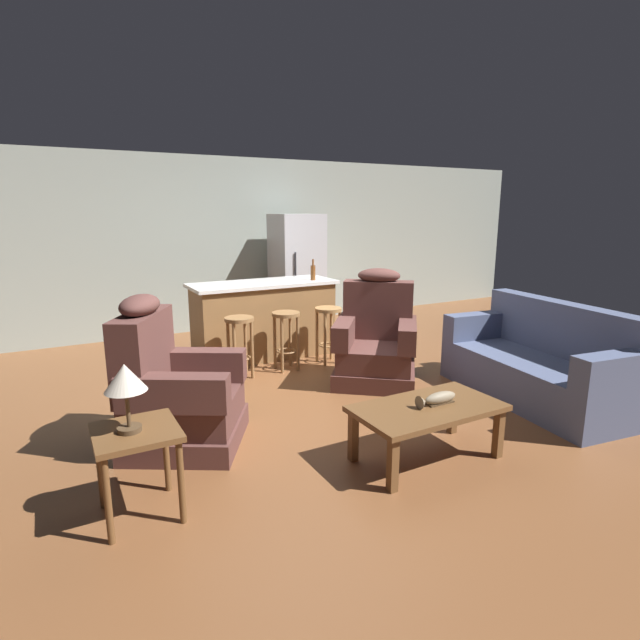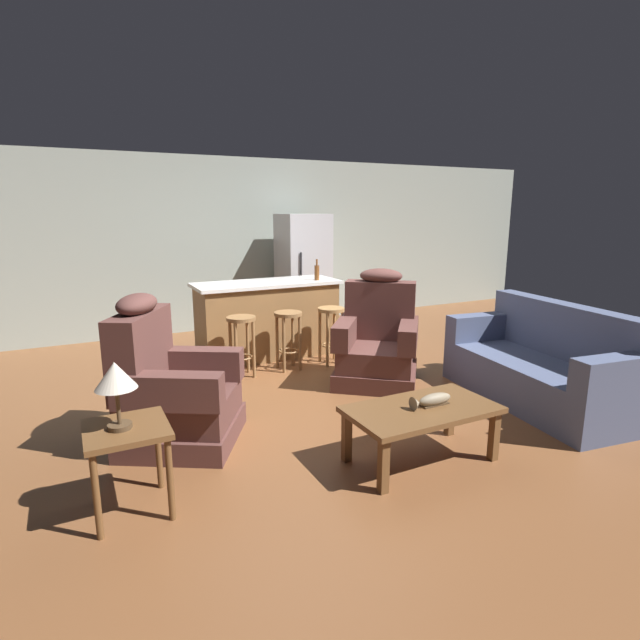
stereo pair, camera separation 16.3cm
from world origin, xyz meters
TOP-DOWN VIEW (x-y plane):
  - ground_plane at (0.00, 0.00)m, footprint 12.00×12.00m
  - back_wall at (0.00, 3.12)m, footprint 12.00×0.05m
  - coffee_table at (0.01, -1.72)m, footprint 1.10×0.60m
  - fish_figurine at (0.09, -1.73)m, footprint 0.34×0.10m
  - couch at (1.80, -1.31)m, footprint 1.08×1.99m
  - recliner_near_lamp at (-1.55, -0.57)m, footprint 1.15×1.15m
  - recliner_near_island at (0.71, -0.08)m, footprint 1.18×1.18m
  - end_table at (-1.97, -1.43)m, footprint 0.48×0.48m
  - table_lamp at (-2.00, -1.44)m, footprint 0.24×0.24m
  - kitchen_island at (0.00, 1.35)m, footprint 1.80×0.70m
  - bar_stool_left at (-0.55, 0.72)m, footprint 0.32×0.32m
  - bar_stool_middle at (0.01, 0.72)m, footprint 0.32×0.32m
  - bar_stool_right at (0.57, 0.72)m, footprint 0.32×0.32m
  - refrigerator at (1.06, 2.55)m, footprint 0.70×0.69m
  - bottle_tall_green at (0.62, 1.20)m, footprint 0.06×0.06m

SIDE VIEW (x-z plane):
  - ground_plane at x=0.00m, z-range 0.00..0.00m
  - couch at x=1.80m, z-range -0.13..0.81m
  - coffee_table at x=0.01m, z-range 0.15..0.57m
  - recliner_near_lamp at x=-1.55m, z-range -0.18..1.02m
  - recliner_near_island at x=0.71m, z-range -0.18..1.02m
  - end_table at x=-1.97m, z-range 0.18..0.74m
  - fish_figurine at x=0.09m, z-range 0.41..0.51m
  - bar_stool_left at x=-0.55m, z-range 0.13..0.81m
  - bar_stool_middle at x=0.01m, z-range 0.13..0.81m
  - bar_stool_right at x=0.57m, z-range 0.13..0.81m
  - kitchen_island at x=0.00m, z-range 0.00..0.95m
  - table_lamp at x=-2.00m, z-range 0.66..1.07m
  - refrigerator at x=1.06m, z-range 0.00..1.76m
  - bottle_tall_green at x=0.62m, z-range 0.92..1.18m
  - back_wall at x=0.00m, z-range 0.00..2.60m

